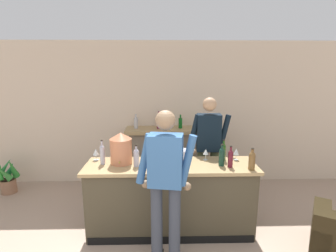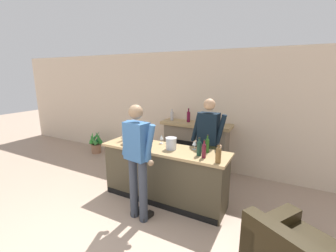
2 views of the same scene
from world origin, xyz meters
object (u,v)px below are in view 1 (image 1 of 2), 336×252
object	(u,v)px
person_customer	(166,184)
wine_glass_front_right	(96,152)
fireplace_stone	(169,157)
wine_bottle_burgundy_dark	(230,158)
wine_glass_mid_counter	(236,152)
wine_glass_near_bucket	(206,152)
wine_bottle_chardonnay_pale	(252,160)
potted_plant_corner	(7,177)
copper_dispenser	(121,148)
ice_bucket_steel	(181,157)
wine_bottle_rose_blush	(222,156)
wine_bottle_merlot_tall	(223,151)
wine_bottle_riesling_slim	(102,154)
person_bartender	(208,149)
wine_glass_front_left	(158,151)
wine_bottle_cabernet_heavy	(136,157)

from	to	relation	value
person_customer	wine_glass_front_right	bearing A→B (deg)	137.77
fireplace_stone	wine_bottle_burgundy_dark	bearing A→B (deg)	-65.17
fireplace_stone	wine_glass_mid_counter	xyz separation A→B (m)	(0.90, -1.33, 0.51)
wine_bottle_burgundy_dark	wine_glass_near_bucket	xyz separation A→B (m)	(-0.27, 0.29, -0.02)
wine_bottle_chardonnay_pale	person_customer	bearing A→B (deg)	-157.06
potted_plant_corner	wine_glass_near_bucket	bearing A→B (deg)	-17.36
wine_glass_front_right	copper_dispenser	bearing A→B (deg)	-19.11
fireplace_stone	wine_glass_front_right	bearing A→B (deg)	-129.22
copper_dispenser	ice_bucket_steel	distance (m)	0.81
wine_bottle_burgundy_dark	wine_bottle_rose_blush	xyz separation A→B (m)	(-0.10, 0.06, 0.01)
wine_bottle_burgundy_dark	wine_glass_near_bucket	bearing A→B (deg)	132.85
wine_bottle_burgundy_dark	wine_bottle_merlot_tall	world-z (taller)	wine_bottle_merlot_tall
copper_dispenser	wine_bottle_rose_blush	world-z (taller)	copper_dispenser
fireplace_stone	wine_bottle_burgundy_dark	size ratio (longest dim) A/B	5.68
wine_bottle_riesling_slim	wine_bottle_chardonnay_pale	bearing A→B (deg)	-7.41
wine_bottle_riesling_slim	wine_bottle_chardonnay_pale	distance (m)	1.93
wine_bottle_rose_blush	wine_glass_near_bucket	xyz separation A→B (m)	(-0.17, 0.23, -0.02)
ice_bucket_steel	wine_bottle_riesling_slim	xyz separation A→B (m)	(-1.05, 0.04, 0.04)
wine_bottle_rose_blush	wine_glass_mid_counter	xyz separation A→B (m)	(0.25, 0.22, -0.02)
person_bartender	copper_dispenser	bearing A→B (deg)	-158.14
wine_glass_front_right	wine_glass_front_left	bearing A→B (deg)	1.04
person_customer	wine_bottle_rose_blush	xyz separation A→B (m)	(0.74, 0.61, 0.10)
potted_plant_corner	copper_dispenser	world-z (taller)	copper_dispenser
potted_plant_corner	wine_glass_front_left	bearing A→B (deg)	-20.45
person_customer	wine_glass_front_left	xyz separation A→B (m)	(-0.09, 0.88, 0.09)
wine_bottle_rose_blush	wine_glass_near_bucket	world-z (taller)	wine_bottle_rose_blush
wine_bottle_riesling_slim	wine_bottle_rose_blush	size ratio (longest dim) A/B	1.13
wine_bottle_rose_blush	wine_bottle_cabernet_heavy	bearing A→B (deg)	179.99
copper_dispenser	wine_glass_front_right	world-z (taller)	copper_dispenser
wine_bottle_chardonnay_pale	wine_glass_front_right	xyz separation A→B (m)	(-2.05, 0.41, -0.02)
fireplace_stone	wine_glass_near_bucket	xyz separation A→B (m)	(0.47, -1.32, 0.51)
fireplace_stone	wine_bottle_rose_blush	world-z (taller)	fireplace_stone
person_bartender	wine_bottle_burgundy_dark	size ratio (longest dim) A/B	6.39
wine_bottle_chardonnay_pale	wine_bottle_rose_blush	size ratio (longest dim) A/B	0.96
copper_dispenser	wine_bottle_merlot_tall	world-z (taller)	copper_dispenser
person_customer	wine_bottle_chardonnay_pale	size ratio (longest dim) A/B	6.47
wine_bottle_rose_blush	wine_glass_front_right	xyz separation A→B (m)	(-1.70, 0.25, -0.02)
wine_glass_near_bucket	wine_glass_front_right	xyz separation A→B (m)	(-1.53, 0.02, 0.00)
copper_dispenser	wine_bottle_chardonnay_pale	world-z (taller)	copper_dispenser
wine_glass_near_bucket	wine_glass_front_right	distance (m)	1.53
potted_plant_corner	copper_dispenser	distance (m)	2.71
potted_plant_corner	wine_bottle_chardonnay_pale	xyz separation A→B (m)	(3.95, -1.45, 0.80)
wine_bottle_riesling_slim	wine_bottle_merlot_tall	world-z (taller)	wine_bottle_riesling_slim
wine_bottle_riesling_slim	wine_glass_near_bucket	world-z (taller)	wine_bottle_riesling_slim
wine_bottle_chardonnay_pale	wine_bottle_rose_blush	world-z (taller)	wine_bottle_rose_blush
potted_plant_corner	wine_bottle_rose_blush	xyz separation A→B (m)	(3.60, -1.30, 0.80)
wine_bottle_rose_blush	wine_glass_front_right	size ratio (longest dim) A/B	1.79
wine_bottle_cabernet_heavy	wine_glass_near_bucket	xyz separation A→B (m)	(0.94, 0.23, -0.02)
wine_glass_mid_counter	wine_bottle_cabernet_heavy	bearing A→B (deg)	-171.06
person_customer	ice_bucket_steel	bearing A→B (deg)	72.01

